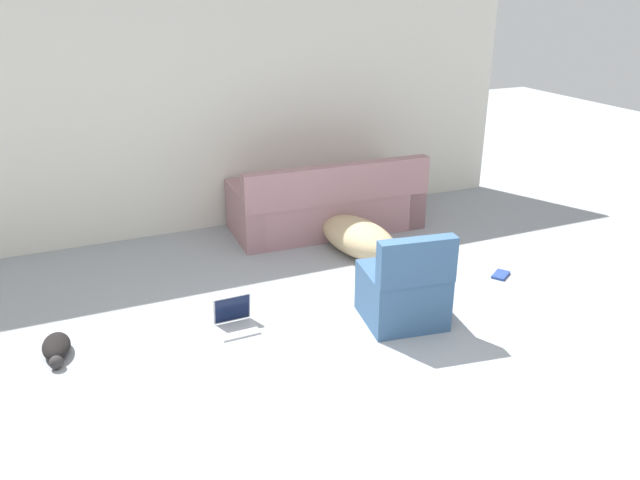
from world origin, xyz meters
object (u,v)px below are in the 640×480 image
cat (56,348)px  book_blue (501,275)px  laptop_open (234,317)px  side_chair (404,290)px  dog (360,239)px  couch (327,206)px

cat → book_blue: size_ratio=2.26×
laptop_open → side_chair: (1.27, -0.46, 0.20)m
dog → side_chair: side_chair is taller
couch → cat: (-2.86, -1.50, -0.21)m
laptop_open → book_blue: bearing=-3.6°
couch → cat: bearing=29.9°
cat → side_chair: bearing=80.3°
cat → couch: bearing=121.0°
side_chair → book_blue: bearing=-155.8°
dog → laptop_open: size_ratio=4.81×
book_blue → laptop_open: bearing=177.5°
dog → laptop_open: bearing=-70.7°
side_chair → couch: bearing=-88.7°
couch → dog: size_ratio=1.39×
cat → laptop_open: bearing=87.5°
dog → side_chair: size_ratio=1.85×
side_chair → laptop_open: bearing=-11.3°
cat → side_chair: size_ratio=0.66×
cat → book_blue: 3.86m
cat → laptop_open: size_ratio=1.70×
dog → laptop_open: dog is taller
cat → side_chair: (2.58, -0.59, 0.22)m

